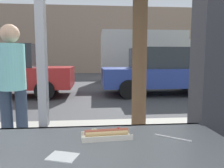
% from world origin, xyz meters
% --- Properties ---
extents(ground_plane, '(60.00, 60.00, 0.00)m').
position_xyz_m(ground_plane, '(0.00, 8.00, 0.00)').
color(ground_plane, '#424244').
extents(sidewalk_strip, '(16.00, 2.80, 0.13)m').
position_xyz_m(sidewalk_strip, '(0.00, 1.60, 0.06)').
color(sidewalk_strip, '#9E998E').
rests_on(sidewalk_strip, ground).
extents(building_facade_far, '(28.00, 1.20, 6.00)m').
position_xyz_m(building_facade_far, '(0.00, 19.36, 3.00)').
color(building_facade_far, gray).
rests_on(building_facade_far, ground).
extents(hotdog_tray_far, '(0.26, 0.11, 0.05)m').
position_xyz_m(hotdog_tray_far, '(0.37, -0.18, 0.97)').
color(hotdog_tray_far, beige).
rests_on(hotdog_tray_far, window_counter).
extents(loose_straw, '(0.16, 0.12, 0.01)m').
position_xyz_m(loose_straw, '(0.71, -0.21, 0.95)').
color(loose_straw, white).
rests_on(loose_straw, window_counter).
extents(napkin_wrapper, '(0.14, 0.12, 0.00)m').
position_xyz_m(napkin_wrapper, '(0.17, -0.38, 0.95)').
color(napkin_wrapper, white).
rests_on(napkin_wrapper, window_counter).
extents(parked_car_red, '(4.28, 2.03, 1.83)m').
position_xyz_m(parked_car_red, '(-2.62, 6.75, 0.91)').
color(parked_car_red, red).
rests_on(parked_car_red, ground).
extents(parked_car_blue, '(4.38, 2.08, 1.74)m').
position_xyz_m(parked_car_blue, '(2.88, 6.75, 0.87)').
color(parked_car_blue, '#283D93').
rests_on(parked_car_blue, ground).
extents(box_truck, '(6.35, 2.44, 2.82)m').
position_xyz_m(box_truck, '(3.88, 11.12, 1.55)').
color(box_truck, beige).
rests_on(box_truck, ground).
extents(pedestrian, '(0.32, 0.32, 1.63)m').
position_xyz_m(pedestrian, '(-0.68, 1.50, 1.06)').
color(pedestrian, '#283448').
rests_on(pedestrian, sidewalk_strip).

